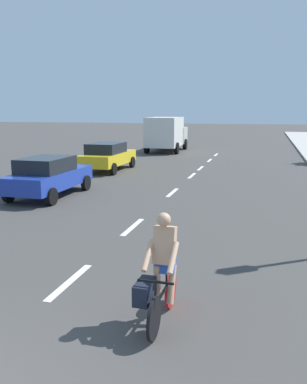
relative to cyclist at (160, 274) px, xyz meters
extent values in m
plane|color=#423F3D|center=(-2.13, 16.94, -0.83)|extent=(160.00, 160.00, 0.00)
cube|color=white|center=(-2.13, 1.03, -0.83)|extent=(0.16, 1.80, 0.01)
cube|color=white|center=(-2.13, 5.03, -0.83)|extent=(0.16, 1.80, 0.01)
cube|color=white|center=(-2.13, 10.25, -0.83)|extent=(0.16, 1.80, 0.01)
cube|color=white|center=(-2.13, 14.82, -0.83)|extent=(0.16, 1.80, 0.01)
cube|color=white|center=(-2.13, 17.66, -0.83)|extent=(0.16, 1.80, 0.01)
cube|color=white|center=(-2.13, 21.60, -0.83)|extent=(0.16, 1.80, 0.01)
cube|color=white|center=(-2.13, 25.27, -0.83)|extent=(0.16, 1.80, 0.01)
cylinder|color=black|center=(0.04, -0.49, -0.50)|extent=(0.06, 0.66, 0.66)
cylinder|color=red|center=(0.05, 0.56, -0.50)|extent=(0.06, 0.66, 0.66)
cube|color=black|center=(0.05, 0.03, -0.32)|extent=(0.04, 0.95, 0.04)
cylinder|color=black|center=(0.05, 0.24, -0.08)|extent=(0.03, 0.03, 0.48)
cube|color=black|center=(0.04, -0.41, 0.05)|extent=(0.56, 0.04, 0.03)
cube|color=tan|center=(0.05, 0.11, 0.45)|extent=(0.34, 0.32, 0.63)
sphere|color=tan|center=(0.05, 0.05, 0.88)|extent=(0.22, 0.22, 0.22)
cube|color=#2D51B7|center=(0.05, 0.16, 0.12)|extent=(0.32, 0.22, 0.28)
cube|color=black|center=(-0.17, -0.25, -0.20)|extent=(0.24, 0.52, 0.32)
cylinder|color=tan|center=(0.17, 0.11, -0.20)|extent=(0.11, 0.32, 0.62)
cylinder|color=tan|center=(-0.07, 0.11, -0.20)|extent=(0.11, 0.20, 0.63)
cylinder|color=tan|center=(0.25, -0.15, 0.35)|extent=(0.09, 0.49, 0.41)
cylinder|color=tan|center=(-0.15, -0.15, 0.35)|extent=(0.09, 0.49, 0.41)
cube|color=#1E389E|center=(-6.70, 8.31, -0.14)|extent=(1.79, 4.25, 0.64)
cube|color=black|center=(-6.70, 8.09, 0.46)|extent=(1.57, 2.21, 0.56)
cylinder|color=black|center=(-7.60, 9.75, -0.51)|extent=(0.18, 0.64, 0.64)
cylinder|color=black|center=(-5.81, 9.75, -0.51)|extent=(0.18, 0.64, 0.64)
cylinder|color=black|center=(-7.60, 6.86, -0.51)|extent=(0.18, 0.64, 0.64)
cylinder|color=black|center=(-5.81, 6.86, -0.51)|extent=(0.18, 0.64, 0.64)
cube|color=gold|center=(-7.08, 15.45, -0.14)|extent=(1.90, 4.46, 0.64)
cube|color=black|center=(-7.08, 15.23, 0.46)|extent=(1.66, 2.32, 0.56)
cylinder|color=black|center=(-8.00, 16.97, -0.51)|extent=(0.19, 0.64, 0.64)
cylinder|color=black|center=(-6.14, 16.95, -0.51)|extent=(0.19, 0.64, 0.64)
cylinder|color=black|center=(-8.03, 13.95, -0.51)|extent=(0.19, 0.64, 0.64)
cylinder|color=black|center=(-6.16, 13.93, -0.51)|extent=(0.19, 0.64, 0.64)
cube|color=beige|center=(-6.48, 28.95, 0.37)|extent=(2.46, 2.40, 1.40)
cube|color=silver|center=(-6.40, 25.96, 0.82)|extent=(2.51, 4.22, 2.30)
cylinder|color=black|center=(-7.68, 28.79, -0.38)|extent=(0.30, 0.91, 0.90)
cylinder|color=black|center=(-5.28, 28.85, -0.38)|extent=(0.30, 0.91, 0.90)
cylinder|color=black|center=(-7.57, 24.89, -0.38)|extent=(0.30, 0.91, 0.90)
cylinder|color=black|center=(-5.17, 24.95, -0.38)|extent=(0.30, 0.91, 0.90)
camera|label=1|loc=(1.51, -5.78, 2.54)|focal=37.71mm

